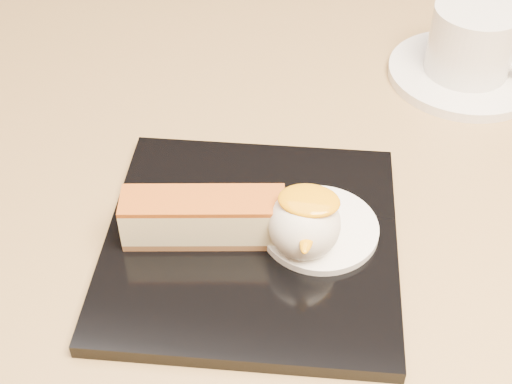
% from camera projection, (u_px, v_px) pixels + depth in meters
% --- Properties ---
extents(table, '(0.80, 0.80, 0.72)m').
position_uv_depth(table, '(256.00, 281.00, 0.72)').
color(table, black).
rests_on(table, ground).
extents(dessert_plate, '(0.24, 0.24, 0.01)m').
position_uv_depth(dessert_plate, '(251.00, 242.00, 0.54)').
color(dessert_plate, black).
rests_on(dessert_plate, table).
extents(cheesecake, '(0.12, 0.05, 0.04)m').
position_uv_depth(cheesecake, '(204.00, 217.00, 0.53)').
color(cheesecake, brown).
rests_on(cheesecake, dessert_plate).
extents(cream_smear, '(0.09, 0.09, 0.01)m').
position_uv_depth(cream_smear, '(319.00, 228.00, 0.54)').
color(cream_smear, white).
rests_on(cream_smear, dessert_plate).
extents(ice_cream_scoop, '(0.05, 0.05, 0.05)m').
position_uv_depth(ice_cream_scoop, '(304.00, 224.00, 0.51)').
color(ice_cream_scoop, white).
rests_on(ice_cream_scoop, cream_smear).
extents(mango_sauce, '(0.04, 0.03, 0.01)m').
position_uv_depth(mango_sauce, '(309.00, 201.00, 0.50)').
color(mango_sauce, orange).
rests_on(mango_sauce, ice_cream_scoop).
extents(mint_sprig, '(0.04, 0.03, 0.00)m').
position_uv_depth(mint_sprig, '(286.00, 197.00, 0.56)').
color(mint_sprig, '#30872C').
rests_on(mint_sprig, cream_smear).
extents(saucer, '(0.15, 0.15, 0.01)m').
position_uv_depth(saucer, '(464.00, 74.00, 0.71)').
color(saucer, white).
rests_on(saucer, table).
extents(coffee_cup, '(0.11, 0.08, 0.07)m').
position_uv_depth(coffee_cup, '(474.00, 39.00, 0.68)').
color(coffee_cup, white).
rests_on(coffee_cup, saucer).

